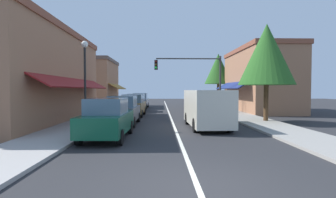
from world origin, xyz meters
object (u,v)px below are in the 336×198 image
Objects in this scene: parked_car_far_left at (136,103)px; van_in_lane at (207,107)px; parked_car_third_left at (133,105)px; street_lamp_left_near at (85,70)px; parked_car_second_left at (123,110)px; parked_car_nearest_left at (107,119)px; tree_right_near at (267,55)px; tree_right_far at (218,69)px; traffic_signal_mast_arm at (196,73)px; parked_car_distant_left at (140,101)px.

van_in_lane is (4.96, -11.28, 0.27)m from parked_car_far_left.
street_lamp_left_near is (-1.83, -7.10, 2.33)m from parked_car_third_left.
parked_car_far_left is (-0.08, 9.84, 0.00)m from parked_car_second_left.
van_in_lane reaches higher than parked_car_nearest_left.
parked_car_far_left is 0.64× the size of tree_right_near.
parked_car_second_left is (0.01, 4.65, 0.00)m from parked_car_nearest_left.
tree_right_far reaches higher than van_in_lane.
parked_car_far_left is 6.56m from traffic_signal_mast_arm.
parked_car_nearest_left is at bearing -88.89° from parked_car_far_left.
parked_car_distant_left is (-0.04, 14.47, 0.00)m from parked_car_second_left.
parked_car_second_left is at bearing -88.70° from parked_car_far_left.
tree_right_far is at bearing 89.12° from tree_right_near.
street_lamp_left_near is (-7.38, -10.02, -0.50)m from traffic_signal_mast_arm.
parked_car_distant_left is 0.87× the size of street_lamp_left_near.
parked_car_distant_left is 16.66m from van_in_lane.
traffic_signal_mast_arm is 1.31× the size of street_lamp_left_near.
parked_car_distant_left is at bearing 83.96° from street_lamp_left_near.
parked_car_far_left is 13.41m from tree_right_near.
parked_car_distant_left is 0.79× the size of van_in_lane.
tree_right_far is at bearing 60.66° from parked_car_second_left.
tree_right_near is at bearing 32.42° from parked_car_nearest_left.
traffic_signal_mast_arm is (5.62, 8.21, 2.83)m from parked_car_second_left.
traffic_signal_mast_arm is (0.73, 9.65, 2.56)m from van_in_lane.
parked_car_nearest_left is 19.12m from parked_car_distant_left.
traffic_signal_mast_arm reaches higher than parked_car_second_left.
traffic_signal_mast_arm reaches higher than parked_car_far_left.
tree_right_far is at bearing 63.71° from traffic_signal_mast_arm.
van_in_lane is at bearing -71.92° from parked_car_distant_left.
parked_car_far_left is 12.33m from van_in_lane.
tree_right_far reaches higher than parked_car_second_left.
parked_car_far_left is at bearing 164.02° from traffic_signal_mast_arm.
tree_right_far is (3.81, 7.72, 1.02)m from traffic_signal_mast_arm.
parked_car_third_left is at bearing -88.44° from parked_car_distant_left.
tree_right_near is (10.96, 2.64, 1.22)m from street_lamp_left_near.
parked_car_nearest_left is at bearing -149.23° from tree_right_near.
traffic_signal_mast_arm is at bearing -47.02° from parked_car_distant_left.
traffic_signal_mast_arm reaches higher than van_in_lane.
traffic_signal_mast_arm is 12.45m from street_lamp_left_near.
tree_right_near reaches higher than parked_car_nearest_left.
tree_right_near is (3.58, -7.38, 0.72)m from traffic_signal_mast_arm.
parked_car_second_left is 1.00× the size of parked_car_far_left.
tree_right_far is at bearing 50.36° from parked_car_third_left.
tree_right_far is (9.50, 6.09, 3.84)m from parked_car_far_left.
van_in_lane is 5.88m from tree_right_near.
tree_right_near is at bearing -55.01° from parked_car_distant_left.
traffic_signal_mast_arm is 0.95× the size of tree_right_far.
parked_car_third_left is 0.79× the size of van_in_lane.
parked_car_third_left is at bearing 90.57° from parked_car_second_left.
tree_right_far is (9.44, 20.58, 3.84)m from parked_car_nearest_left.
parked_car_second_left and parked_car_far_left have the same top height.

